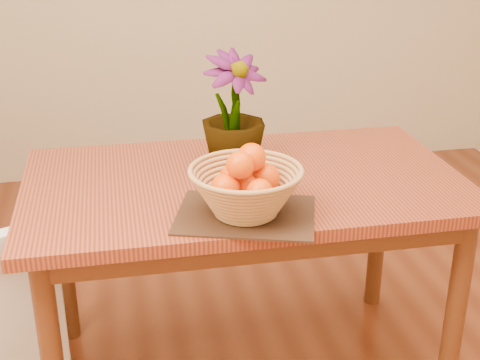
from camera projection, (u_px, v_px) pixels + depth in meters
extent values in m
cube|color=maroon|center=(244.00, 184.00, 2.15)|extent=(1.40, 0.80, 0.04)
cube|color=#4B2611|center=(244.00, 200.00, 2.18)|extent=(1.28, 0.68, 0.08)
cylinder|color=#4B2611|center=(455.00, 316.00, 2.12)|extent=(0.06, 0.06, 0.71)
cylinder|color=#4B2611|center=(63.00, 255.00, 2.48)|extent=(0.06, 0.06, 0.71)
cylinder|color=#4B2611|center=(378.00, 226.00, 2.70)|extent=(0.06, 0.06, 0.71)
cube|color=#311E12|center=(246.00, 215.00, 1.89)|extent=(0.46, 0.39, 0.01)
cylinder|color=tan|center=(246.00, 213.00, 1.89)|extent=(0.16, 0.16, 0.01)
sphere|color=#FA4F04|center=(246.00, 185.00, 1.85)|extent=(0.07, 0.07, 0.07)
sphere|color=#FA4F04|center=(265.00, 178.00, 1.89)|extent=(0.08, 0.08, 0.08)
sphere|color=#FA4F04|center=(233.00, 176.00, 1.90)|extent=(0.07, 0.07, 0.07)
sphere|color=#FA4F04|center=(225.00, 188.00, 1.82)|extent=(0.08, 0.08, 0.08)
sphere|color=#FA4F04|center=(260.00, 192.00, 1.80)|extent=(0.07, 0.07, 0.07)
sphere|color=#FA4F04|center=(251.00, 158.00, 1.85)|extent=(0.08, 0.08, 0.08)
sphere|color=#FA4F04|center=(240.00, 165.00, 1.80)|extent=(0.08, 0.08, 0.08)
imported|color=#194E16|center=(233.00, 111.00, 2.16)|extent=(0.28, 0.28, 0.38)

